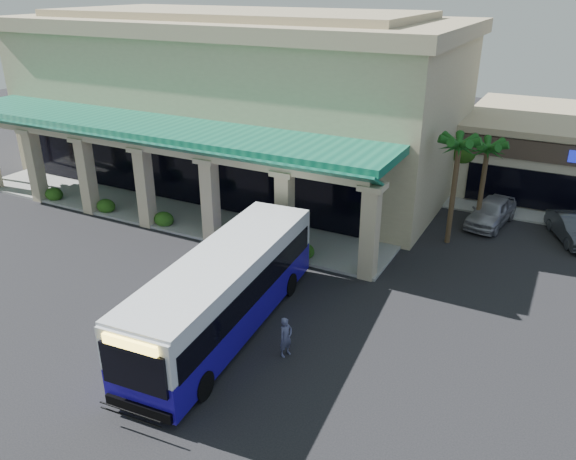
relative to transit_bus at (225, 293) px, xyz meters
The scene contains 10 objects.
ground 3.42m from the transit_bus, 146.09° to the left, with size 110.00×110.00×0.00m, color black.
main_building 20.90m from the transit_bus, 120.65° to the left, with size 30.80×14.80×11.35m, color #BEB187, non-canonical shape.
arcade 13.50m from the transit_bus, 141.05° to the left, with size 30.00×6.20×5.70m, color #0E5843, non-canonical shape.
palm_0 14.11m from the transit_bus, 64.48° to the left, with size 2.40×2.40×6.60m, color #124512, non-canonical shape.
palm_1 17.21m from the transit_bus, 65.79° to the left, with size 2.40×2.40×5.80m, color #124512, non-canonical shape.
broadleaf_tree 21.27m from the transit_bus, 76.29° to the left, with size 2.60×2.60×4.81m, color #204B11, non-canonical shape.
transit_bus is the anchor object (origin of this frame).
pedestrian 3.12m from the transit_bus, ahead, with size 0.59×0.39×1.63m, color #494C6B.
car_silver 18.05m from the transit_bus, 64.85° to the left, with size 1.87×4.65×1.59m, color #9C9CA5.
car_white 20.06m from the transit_bus, 53.20° to the left, with size 1.49×4.28×1.41m, color #353940.
Camera 1 is at (13.70, -17.69, 13.08)m, focal length 35.00 mm.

